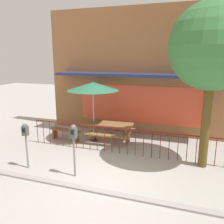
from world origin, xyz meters
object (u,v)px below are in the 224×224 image
(picnic_table_left, at_px, (111,127))
(parking_meter_near, at_px, (25,134))
(street_tree, at_px, (213,47))
(patio_bench, at_px, (65,132))
(patio_umbrella, at_px, (93,87))
(parking_meter_far, at_px, (74,137))

(picnic_table_left, relative_size, parking_meter_near, 1.26)
(picnic_table_left, xyz_separation_m, street_tree, (3.54, -1.20, 3.11))
(picnic_table_left, height_order, patio_bench, picnic_table_left)
(picnic_table_left, distance_m, patio_umbrella, 1.81)
(patio_bench, bearing_deg, patio_umbrella, 19.22)
(patio_bench, distance_m, street_tree, 6.39)
(picnic_table_left, bearing_deg, patio_umbrella, -172.59)
(patio_bench, relative_size, parking_meter_near, 0.98)
(patio_umbrella, relative_size, street_tree, 0.49)
(parking_meter_far, bearing_deg, picnic_table_left, 89.26)
(patio_bench, xyz_separation_m, parking_meter_far, (1.81, -2.62, 0.87))
(patio_umbrella, xyz_separation_m, street_tree, (4.25, -1.10, 1.44))
(patio_umbrella, xyz_separation_m, parking_meter_near, (-0.98, -3.02, -1.14))
(parking_meter_far, bearing_deg, parking_meter_near, 179.87)
(parking_meter_far, height_order, street_tree, street_tree)
(picnic_table_left, relative_size, parking_meter_far, 1.16)
(picnic_table_left, height_order, street_tree, street_tree)
(picnic_table_left, bearing_deg, patio_bench, -165.21)
(parking_meter_near, distance_m, street_tree, 6.15)
(picnic_table_left, distance_m, street_tree, 4.86)
(patio_umbrella, height_order, patio_bench, patio_umbrella)
(patio_umbrella, distance_m, patio_bench, 2.27)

